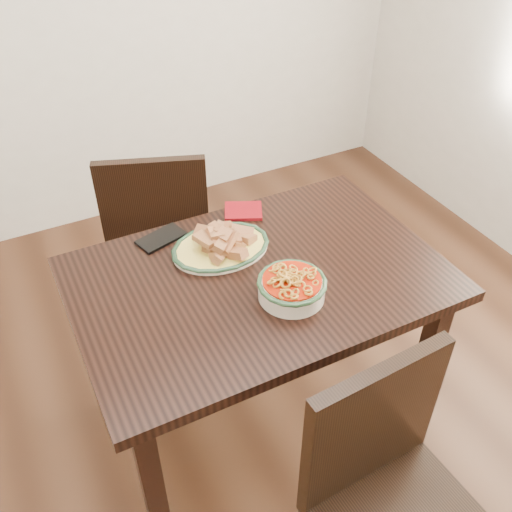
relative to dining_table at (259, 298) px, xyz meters
name	(u,v)px	position (x,y,z in m)	size (l,w,h in m)	color
floor	(254,436)	(-0.06, -0.07, -0.65)	(3.50, 3.50, 0.00)	#341D10
dining_table	(259,298)	(0.00, 0.00, 0.00)	(1.17, 0.78, 0.75)	black
chair_far	(159,229)	(-0.11, 0.72, -0.15)	(0.54, 0.54, 0.89)	black
chair_near	(390,492)	(0.04, -0.69, -0.15)	(0.44, 0.44, 0.89)	black
fish_plate	(220,239)	(-0.06, 0.17, 0.15)	(0.33, 0.26, 0.11)	#F1E7CB
noodle_bowl	(292,285)	(0.04, -0.14, 0.15)	(0.21, 0.21, 0.08)	beige
smartphone	(161,238)	(-0.21, 0.32, 0.11)	(0.16, 0.09, 0.01)	black
napkin	(243,211)	(0.11, 0.33, 0.11)	(0.13, 0.11, 0.01)	maroon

